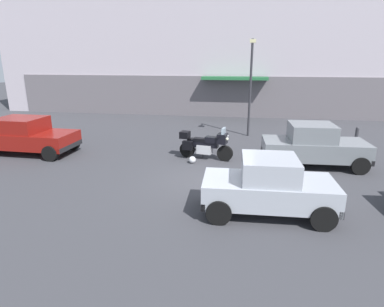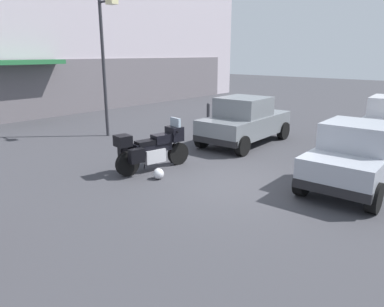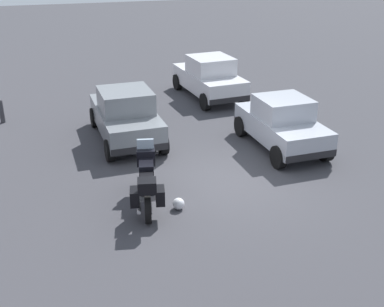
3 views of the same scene
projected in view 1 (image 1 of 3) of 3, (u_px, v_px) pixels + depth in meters
name	position (u px, v px, depth m)	size (l,w,h in m)	color
ground_plane	(215.00, 179.00, 11.02)	(80.00, 80.00, 0.00)	#38383D
building_facade_rear	(234.00, 48.00, 22.55)	(34.77, 3.40, 9.47)	#B2A8B2
motorcycle	(205.00, 144.00, 13.10)	(2.25, 0.97, 1.36)	black
helmet	(192.00, 160.00, 12.69)	(0.28, 0.28, 0.28)	silver
car_sedan_far	(23.00, 136.00, 13.88)	(4.62, 2.02, 1.56)	maroon
car_compact_side	(268.00, 186.00, 8.41)	(3.52, 1.80, 1.56)	#9EA3AD
car_wagon_end	(313.00, 145.00, 12.20)	(3.92, 1.90, 1.64)	slate
streetlamp_curbside	(251.00, 79.00, 16.24)	(0.28, 0.94, 4.92)	#2D2D33
bollard_curbside	(357.00, 135.00, 15.49)	(0.16, 0.16, 0.84)	#333338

